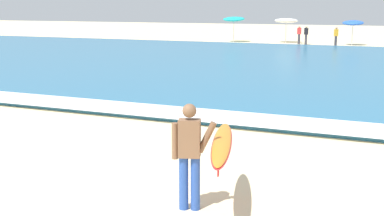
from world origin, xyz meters
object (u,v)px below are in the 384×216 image
Objects in this scene: beach_umbrella_0 at (234,19)px; beachgoer_near_row_mid at (336,36)px; surfer_with_board at (205,148)px; beach_umbrella_1 at (286,21)px; beach_umbrella_2 at (353,23)px; beachgoer_near_row_left at (306,34)px; beachgoer_near_row_right at (299,34)px.

beachgoer_near_row_mid is at bearing -11.10° from beach_umbrella_0.
surfer_with_board is at bearing -86.77° from beachgoer_near_row_mid.
beach_umbrella_1 is (4.53, 0.91, -0.11)m from beach_umbrella_0.
beach_umbrella_0 is 1.47× the size of beachgoer_near_row_mid.
beach_umbrella_2 is 1.33× the size of beachgoer_near_row_mid.
beach_umbrella_0 is at bearing -168.60° from beach_umbrella_1.
beach_umbrella_0 is at bearing -179.59° from beach_umbrella_2.
beachgoer_near_row_left is (-3.66, -0.58, -0.98)m from beach_umbrella_2.
surfer_with_board is 35.44m from beachgoer_near_row_left.
beachgoer_near_row_mid is (-1.91, 33.87, -0.19)m from surfer_with_board.
beachgoer_near_row_left is at bearing -35.17° from beach_umbrella_1.
surfer_with_board reaches higher than beachgoer_near_row_left.
beach_umbrella_0 is 1.10× the size of beach_umbrella_2.
beach_umbrella_2 reaches higher than beachgoer_near_row_left.
beach_umbrella_2 is 1.33× the size of beachgoer_near_row_right.
beachgoer_near_row_right is at bearing -2.38° from beach_umbrella_0.
beachgoer_near_row_right is (1.39, -1.16, -1.08)m from beach_umbrella_1.
beach_umbrella_2 is at bearing 0.41° from beach_umbrella_0.
beachgoer_near_row_mid is at bearing -120.19° from beach_umbrella_2.
beachgoer_near_row_left is 1.00× the size of beachgoer_near_row_mid.
beachgoer_near_row_mid is (-1.08, -1.86, -0.98)m from beach_umbrella_2.
beachgoer_near_row_left is (-4.49, 35.15, -0.19)m from surfer_with_board.
beach_umbrella_1 is at bearing 171.57° from beach_umbrella_2.
beach_umbrella_0 is 1.47× the size of beachgoer_near_row_left.
beach_umbrella_0 is 4.62m from beach_umbrella_1.
beach_umbrella_1 is 1.38× the size of beachgoer_near_row_mid.
beach_umbrella_0 reaches higher than beachgoer_near_row_right.
beach_umbrella_0 reaches higher than beachgoer_near_row_mid.
beach_umbrella_1 is at bearing 11.40° from beach_umbrella_0.
beachgoer_near_row_left is 1.00× the size of beachgoer_near_row_right.
beach_umbrella_0 reaches higher than surfer_with_board.
beach_umbrella_0 is 6.68m from beachgoer_near_row_left.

